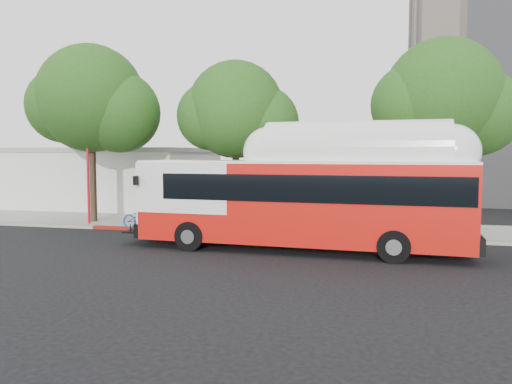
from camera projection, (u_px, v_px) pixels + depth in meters
ground at (219, 250)px, 20.03m from camera, size 120.00×120.00×0.00m
sidewalk at (257, 225)px, 26.32m from camera, size 60.00×5.00×0.15m
curb_strip at (244, 233)px, 23.80m from camera, size 60.00×0.30×0.15m
red_curb_segment at (185, 231)px, 24.51m from camera, size 10.00×0.32×0.16m
street_tree_left at (100, 103)px, 26.93m from camera, size 6.67×5.80×9.74m
street_tree_mid at (244, 114)px, 25.58m from camera, size 5.75×5.00×8.62m
street_tree_right at (452, 102)px, 22.98m from camera, size 6.21×5.40×9.18m
low_commercial_bldg at (97, 177)px, 36.75m from camera, size 16.20×10.20×4.25m
transit_bus at (302, 203)px, 19.74m from camera, size 14.00×3.46×4.11m
signal_pole at (88, 181)px, 26.33m from camera, size 0.13×0.45×4.72m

